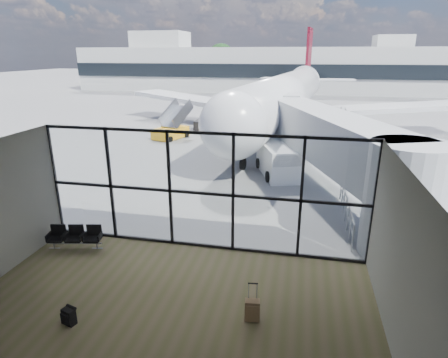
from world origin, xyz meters
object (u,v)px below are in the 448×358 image
at_px(belt_loader, 205,124).
at_px(seating_row, 76,236).
at_px(backpack, 69,317).
at_px(mobile_stairs, 171,131).
at_px(airliner, 286,95).
at_px(suitcase, 252,310).
at_px(service_van, 279,160).

bearing_deg(belt_loader, seating_row, -88.55).
bearing_deg(backpack, mobile_stairs, 119.53).
height_order(airliner, belt_loader, airliner).
xyz_separation_m(seating_row, mobile_stairs, (-2.96, 19.11, 0.13)).
distance_m(suitcase, service_van, 13.37).
bearing_deg(airliner, suitcase, -81.88).
bearing_deg(belt_loader, backpack, -84.17).
distance_m(suitcase, airliner, 29.38).
bearing_deg(mobile_stairs, belt_loader, 85.55).
height_order(service_van, mobile_stairs, mobile_stairs).
height_order(belt_loader, mobile_stairs, mobile_stairs).
bearing_deg(service_van, mobile_stairs, 120.97).
distance_m(airliner, mobile_stairs, 12.19).
relative_size(backpack, belt_loader, 0.13).
height_order(seating_row, mobile_stairs, mobile_stairs).
bearing_deg(service_van, seating_row, -141.50).
xyz_separation_m(service_van, belt_loader, (-7.94, 12.62, -0.35)).
distance_m(suitcase, belt_loader, 27.23).
xyz_separation_m(seating_row, backpack, (2.26, -3.92, -0.24)).
distance_m(suitcase, mobile_stairs, 24.05).
bearing_deg(suitcase, airliner, 84.17).
bearing_deg(seating_row, belt_loader, 80.99).
height_order(suitcase, airliner, airliner).
distance_m(seating_row, mobile_stairs, 19.33).
bearing_deg(airliner, mobile_stairs, -134.95).
bearing_deg(belt_loader, suitcase, -73.61).
bearing_deg(service_van, airliner, 73.50).
bearing_deg(seating_row, backpack, -71.53).
xyz_separation_m(airliner, service_van, (0.54, -15.88, -2.18)).
distance_m(backpack, airliner, 30.84).
distance_m(backpack, suitcase, 5.03).
distance_m(backpack, mobile_stairs, 23.61).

